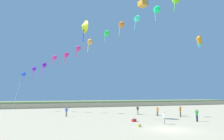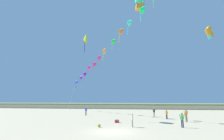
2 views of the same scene
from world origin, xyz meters
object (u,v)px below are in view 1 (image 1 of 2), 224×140
at_px(large_kite_low_lead, 83,26).
at_px(large_kite_high_solo, 199,41).
at_px(person_near_right, 66,111).
at_px(person_far_right, 138,109).
at_px(person_near_left, 180,111).
at_px(person_far_center, 164,117).
at_px(beach_ball, 139,125).
at_px(person_mid_center, 157,111).
at_px(beach_cooler, 134,120).
at_px(person_far_left, 197,114).
at_px(large_kite_mid_trail, 143,0).

bearing_deg(large_kite_low_lead, large_kite_high_solo, -7.44).
bearing_deg(large_kite_low_lead, person_near_right, 102.69).
distance_m(person_far_right, large_kite_low_lead, 18.31).
height_order(person_near_left, person_far_center, person_near_left).
height_order(person_near_left, beach_ball, person_near_left).
relative_size(person_mid_center, beach_ball, 4.24).
bearing_deg(beach_cooler, large_kite_high_solo, 5.27).
height_order(person_near_right, person_far_center, person_near_right).
bearing_deg(person_far_left, person_mid_center, 93.87).
bearing_deg(beach_cooler, person_near_right, 128.31).
xyz_separation_m(person_mid_center, beach_cooler, (-7.39, -5.52, -0.67)).
height_order(person_far_center, large_kite_low_lead, large_kite_low_lead).
xyz_separation_m(beach_cooler, beach_ball, (-1.50, -4.24, -0.03)).
height_order(person_far_left, beach_cooler, person_far_left).
bearing_deg(large_kite_high_solo, person_far_left, -142.23).
bearing_deg(beach_cooler, person_far_right, 58.97).
distance_m(person_far_right, large_kite_mid_trail, 19.52).
bearing_deg(person_far_center, person_mid_center, 60.58).
distance_m(person_near_right, person_far_right, 13.19).
bearing_deg(person_far_left, beach_ball, -172.17).
bearing_deg(beach_cooler, person_mid_center, 36.73).
bearing_deg(beach_ball, person_near_right, 113.62).
xyz_separation_m(person_far_right, person_far_center, (-3.37, -12.93, -0.01)).
distance_m(person_near_right, large_kite_mid_trail, 22.34).
height_order(person_far_center, beach_cooler, person_far_center).
xyz_separation_m(person_far_left, person_far_center, (-5.67, -0.58, -0.08)).
height_order(person_far_center, large_kite_high_solo, large_kite_high_solo).
relative_size(large_kite_high_solo, beach_cooler, 3.67).
bearing_deg(large_kite_mid_trail, person_far_right, 71.13).
xyz_separation_m(large_kite_low_lead, beach_ball, (4.73, -8.03, -13.47)).
bearing_deg(person_near_left, person_far_center, -141.28).
xyz_separation_m(person_near_left, person_near_right, (-17.20, 7.13, -0.07)).
bearing_deg(person_near_left, person_far_right, 119.76).
distance_m(person_mid_center, beach_cooler, 9.25).
relative_size(person_near_left, large_kite_low_lead, 0.52).
bearing_deg(person_far_left, beach_cooler, 159.74).
distance_m(person_far_center, large_kite_high_solo, 16.83).
distance_m(person_far_left, person_far_right, 12.57).
height_order(person_far_right, large_kite_low_lead, large_kite_low_lead).
height_order(person_mid_center, large_kite_high_solo, large_kite_high_solo).
relative_size(person_far_left, large_kite_mid_trail, 0.78).
distance_m(person_near_left, person_far_left, 5.61).
bearing_deg(beach_cooler, beach_ball, -109.52).
relative_size(person_far_center, large_kite_high_solo, 0.74).
relative_size(person_near_left, person_mid_center, 1.14).
bearing_deg(person_mid_center, person_near_left, -53.81).
bearing_deg(large_kite_low_lead, person_far_center, -40.58).
bearing_deg(beach_cooler, large_kite_mid_trail, 41.76).
height_order(person_near_left, person_mid_center, person_near_left).
xyz_separation_m(person_near_right, person_far_left, (15.49, -12.47, 0.04)).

